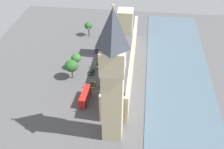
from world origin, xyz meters
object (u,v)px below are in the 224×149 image
clock_tower (113,78)px  plane_tree_opposite_hall (89,26)px  double_decker_bus_far_end (85,96)px  plane_tree_by_river_gate (71,66)px  parliament_building (122,56)px  street_lamp_slot_10 (89,31)px  car_silver_under_trees (99,65)px  pedestrian_midblock (110,39)px  pedestrian_near_tower (98,85)px  plane_tree_leading (76,58)px  car_dark_green_kerbside (92,71)px  car_blue_corner (97,50)px  car_yellow_cab_trailing (92,85)px

clock_tower → plane_tree_opposite_hall: bearing=-72.7°
double_decker_bus_far_end → plane_tree_by_river_gate: plane_tree_by_river_gate is taller
parliament_building → street_lamp_slot_10: bearing=-52.8°
car_silver_under_trees → pedestrian_midblock: (-2.22, -25.35, -0.16)m
pedestrian_midblock → street_lamp_slot_10: (11.90, -1.70, 3.45)m
pedestrian_midblock → plane_tree_by_river_gate: size_ratio=0.17×
parliament_building → double_decker_bus_far_end: 27.97m
parliament_building → plane_tree_opposite_hall: bearing=-54.5°
pedestrian_near_tower → plane_tree_leading: bearing=133.0°
street_lamp_slot_10 → car_dark_green_kerbside: bearing=102.9°
car_dark_green_kerbside → car_silver_under_trees: bearing=72.3°
plane_tree_opposite_hall → car_blue_corner: bearing=114.1°
car_blue_corner → double_decker_bus_far_end: 38.53m
car_silver_under_trees → car_dark_green_kerbside: size_ratio=0.89×
plane_tree_leading → street_lamp_slot_10: bearing=-90.3°
parliament_building → car_blue_corner: parliament_building is taller
pedestrian_midblock → plane_tree_leading: 31.41m
plane_tree_by_river_gate → street_lamp_slot_10: bearing=-90.9°
plane_tree_by_river_gate → street_lamp_slot_10: 37.60m
clock_tower → car_dark_green_kerbside: (13.94, -35.49, -24.50)m
car_silver_under_trees → car_yellow_cab_trailing: bearing=-87.1°
pedestrian_near_tower → car_silver_under_trees: bearing=96.8°
car_yellow_cab_trailing → double_decker_bus_far_end: 9.83m
car_dark_green_kerbside → street_lamp_slot_10: street_lamp_slot_10 is taller
plane_tree_opposite_hall → pedestrian_midblock: bearing=160.7°
plane_tree_opposite_hall → double_decker_bus_far_end: bearing=99.3°
car_yellow_cab_trailing → pedestrian_near_tower: car_yellow_cab_trailing is taller
plane_tree_leading → plane_tree_by_river_gate: 7.34m
pedestrian_midblock → pedestrian_near_tower: size_ratio=0.98×
clock_tower → street_lamp_slot_10: clock_tower is taller
car_dark_green_kerbside → plane_tree_opposite_hall: 36.82m
pedestrian_midblock → plane_tree_leading: (12.08, 28.51, 5.30)m
car_silver_under_trees → plane_tree_opposite_hall: size_ratio=0.52×
plane_tree_leading → plane_tree_by_river_gate: size_ratio=0.87×
plane_tree_by_river_gate → car_yellow_cab_trailing: bearing=153.2°
parliament_building → car_yellow_cab_trailing: parliament_building is taller
car_yellow_cab_trailing → plane_tree_leading: bearing=130.1°
pedestrian_near_tower → double_decker_bus_far_end: bearing=-113.0°
car_dark_green_kerbside → pedestrian_midblock: bearing=84.7°
car_dark_green_kerbside → car_blue_corner: bearing=95.1°
clock_tower → plane_tree_leading: (21.66, -38.10, -19.38)m
car_yellow_cab_trailing → clock_tower: bearing=-62.8°
parliament_building → car_dark_green_kerbside: size_ratio=14.29×
clock_tower → street_lamp_slot_10: (21.48, -68.31, -21.22)m
parliament_building → plane_tree_by_river_gate: bearing=24.0°
car_dark_green_kerbside → car_yellow_cab_trailing: (-1.93, 9.77, -0.00)m
car_yellow_cab_trailing → plane_tree_leading: size_ratio=0.57×
car_blue_corner → plane_tree_opposite_hall: bearing=-63.0°
clock_tower → pedestrian_near_tower: clock_tower is taller
car_blue_corner → car_dark_green_kerbside: size_ratio=0.98×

